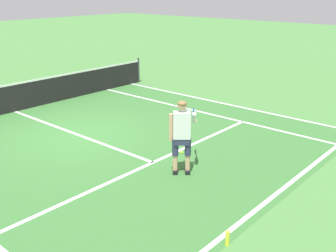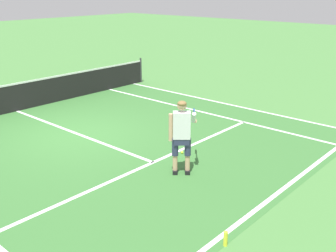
{
  "view_description": "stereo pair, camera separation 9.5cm",
  "coord_description": "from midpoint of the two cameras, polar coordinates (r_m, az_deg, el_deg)",
  "views": [
    {
      "loc": [
        -6.51,
        -9.11,
        4.03
      ],
      "look_at": [
        -0.01,
        -3.46,
        1.05
      ],
      "focal_mm": 43.29,
      "sensor_mm": 36.0,
      "label": 1
    },
    {
      "loc": [
        -6.45,
        -9.18,
        4.03
      ],
      "look_at": [
        -0.01,
        -3.46,
        1.05
      ],
      "focal_mm": 43.29,
      "sensor_mm": 36.0,
      "label": 2
    }
  ],
  "objects": [
    {
      "name": "ground_plane",
      "position": [
        11.91,
        -12.28,
        -1.15
      ],
      "size": [
        80.0,
        80.0,
        0.0
      ],
      "primitive_type": "plane",
      "color": "#477F3D"
    },
    {
      "name": "court_inner_surface",
      "position": [
        10.97,
        -8.35,
        -2.66
      ],
      "size": [
        10.98,
        9.78,
        0.0
      ],
      "primitive_type": "cube",
      "color": "#387033",
      "rests_on": "ground"
    },
    {
      "name": "line_baseline",
      "position": [
        8.27,
        13.62,
        -10.62
      ],
      "size": [
        10.98,
        0.1,
        0.01
      ],
      "primitive_type": "cube",
      "color": "white",
      "rests_on": "ground"
    },
    {
      "name": "line_service",
      "position": [
        9.81,
        -1.83,
        -5.14
      ],
      "size": [
        8.23,
        0.1,
        0.01
      ],
      "primitive_type": "cube",
      "color": "white",
      "rests_on": "ground"
    },
    {
      "name": "line_centre_service",
      "position": [
        12.08,
        -12.94,
        -0.87
      ],
      "size": [
        0.1,
        6.4,
        0.01
      ],
      "primitive_type": "cube",
      "color": "white",
      "rests_on": "ground"
    },
    {
      "name": "line_singles_right",
      "position": [
        13.81,
        4.74,
        2.07
      ],
      "size": [
        0.1,
        9.38,
        0.01
      ],
      "primitive_type": "cube",
      "color": "white",
      "rests_on": "ground"
    },
    {
      "name": "line_doubles_right",
      "position": [
        14.89,
        7.94,
        3.21
      ],
      "size": [
        0.1,
        9.38,
        0.01
      ],
      "primitive_type": "cube",
      "color": "white",
      "rests_on": "ground"
    },
    {
      "name": "tennis_net",
      "position": [
        14.58,
        -20.51,
        3.84
      ],
      "size": [
        11.96,
        0.08,
        1.07
      ],
      "color": "#333338",
      "rests_on": "ground"
    },
    {
      "name": "tennis_player",
      "position": [
        8.91,
        2.28,
        -0.87
      ],
      "size": [
        1.18,
        0.69,
        1.71
      ],
      "color": "black",
      "rests_on": "ground"
    },
    {
      "name": "tennis_ball_near_feet",
      "position": [
        10.31,
        2.25,
        -3.74
      ],
      "size": [
        0.07,
        0.07,
        0.07
      ],
      "primitive_type": "sphere",
      "color": "#CCE02D",
      "rests_on": "ground"
    },
    {
      "name": "water_bottle",
      "position": [
        6.92,
        8.51,
        -15.44
      ],
      "size": [
        0.07,
        0.07,
        0.26
      ],
      "primitive_type": "cylinder",
      "color": "yellow",
      "rests_on": "ground"
    }
  ]
}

